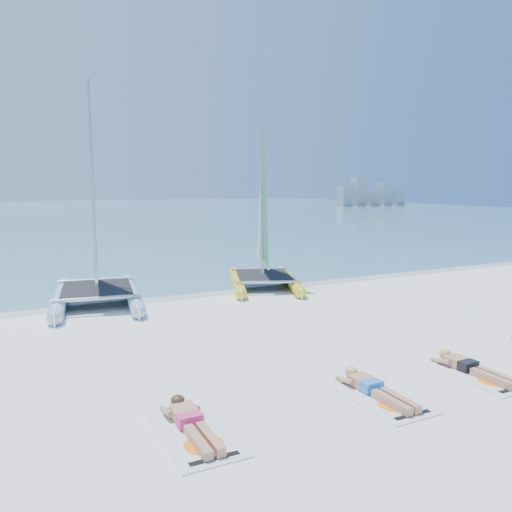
{
  "coord_description": "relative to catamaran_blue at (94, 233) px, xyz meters",
  "views": [
    {
      "loc": [
        -5.22,
        -9.99,
        3.55
      ],
      "look_at": [
        0.34,
        1.2,
        1.79
      ],
      "focal_mm": 35.0,
      "sensor_mm": 36.0,
      "label": 1
    }
  ],
  "objects": [
    {
      "name": "catamaran_yellow",
      "position": [
        5.89,
        0.31,
        -0.1
      ],
      "size": [
        3.79,
        5.23,
        6.47
      ],
      "rotation": [
        0.0,
        0.0,
        -0.36
      ],
      "color": "yellow",
      "rests_on": "ground"
    },
    {
      "name": "towel_a",
      "position": [
        -0.09,
        -9.24,
        -2.13
      ],
      "size": [
        1.0,
        1.85,
        0.02
      ],
      "primitive_type": "cube",
      "color": "silver",
      "rests_on": "ground"
    },
    {
      "name": "sunbather_a",
      "position": [
        -0.09,
        -9.05,
        -2.02
      ],
      "size": [
        0.37,
        1.73,
        0.26
      ],
      "color": "tan",
      "rests_on": "towel_a"
    },
    {
      "name": "towel_c",
      "position": [
        5.45,
        -9.48,
        -2.13
      ],
      "size": [
        1.0,
        1.85,
        0.02
      ],
      "primitive_type": "cube",
      "color": "silver",
      "rests_on": "ground"
    },
    {
      "name": "sea",
      "position": [
        2.91,
        57.31,
        -2.13
      ],
      "size": [
        140.0,
        115.0,
        0.01
      ],
      "primitive_type": "cube",
      "color": "#6DAFB6",
      "rests_on": "ground"
    },
    {
      "name": "towel_b",
      "position": [
        3.13,
        -9.45,
        -2.13
      ],
      "size": [
        1.0,
        1.85,
        0.02
      ],
      "primitive_type": "cube",
      "color": "silver",
      "rests_on": "ground"
    },
    {
      "name": "sunbather_b",
      "position": [
        3.13,
        -9.26,
        -2.02
      ],
      "size": [
        0.37,
        1.73,
        0.26
      ],
      "color": "tan",
      "rests_on": "towel_b"
    },
    {
      "name": "catamaran_blue",
      "position": [
        0.0,
        0.0,
        0.0
      ],
      "size": [
        3.27,
        5.57,
        7.17
      ],
      "rotation": [
        0.0,
        0.0,
        -0.15
      ],
      "color": "#B5DBEE",
      "rests_on": "ground"
    },
    {
      "name": "sunbather_c",
      "position": [
        5.45,
        -9.29,
        -2.02
      ],
      "size": [
        0.37,
        1.73,
        0.26
      ],
      "color": "tan",
      "rests_on": "towel_c"
    },
    {
      "name": "ground",
      "position": [
        2.91,
        -5.69,
        -2.14
      ],
      "size": [
        140.0,
        140.0,
        0.0
      ],
      "primitive_type": "plane",
      "color": "white",
      "rests_on": "ground"
    },
    {
      "name": "distant_skyline",
      "position": [
        56.61,
        56.31,
        -0.2
      ],
      "size": [
        14.0,
        2.0,
        5.0
      ],
      "color": "#A3ADB4",
      "rests_on": "ground"
    },
    {
      "name": "wet_sand_strip",
      "position": [
        2.91,
        -0.19,
        -2.14
      ],
      "size": [
        140.0,
        1.4,
        0.01
      ],
      "primitive_type": "cube",
      "color": "silver",
      "rests_on": "ground"
    }
  ]
}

